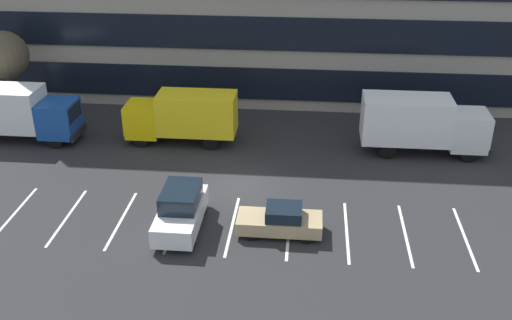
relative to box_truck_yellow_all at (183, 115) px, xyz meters
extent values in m
plane|color=#262628|center=(4.32, -5.57, -1.84)|extent=(120.00, 120.00, 0.00)
cube|color=black|center=(4.32, 6.02, 0.14)|extent=(39.47, 0.16, 2.30)
cube|color=black|center=(4.32, 6.02, 3.74)|extent=(39.47, 0.16, 2.30)
cube|color=silver|center=(-6.88, -9.50, -1.84)|extent=(0.14, 5.40, 0.01)
cube|color=silver|center=(-4.08, -9.50, -1.84)|extent=(0.14, 5.40, 0.01)
cube|color=silver|center=(-1.28, -9.50, -1.84)|extent=(0.14, 5.40, 0.01)
cube|color=silver|center=(1.52, -9.50, -1.84)|extent=(0.14, 5.40, 0.01)
cube|color=silver|center=(4.32, -9.50, -1.84)|extent=(0.14, 5.40, 0.01)
cube|color=silver|center=(7.12, -9.50, -1.84)|extent=(0.14, 5.40, 0.01)
cube|color=silver|center=(9.92, -9.50, -1.84)|extent=(0.14, 5.40, 0.01)
cube|color=silver|center=(12.72, -9.50, -1.84)|extent=(0.14, 5.40, 0.01)
cube|color=silver|center=(15.52, -9.50, -1.84)|extent=(0.14, 5.40, 0.01)
cube|color=yellow|center=(-2.57, 0.00, -0.35)|extent=(2.06, 2.24, 2.06)
cube|color=black|center=(-3.57, 0.00, 0.07)|extent=(0.06, 1.88, 0.90)
cube|color=yellow|center=(0.89, 0.00, 0.17)|extent=(4.86, 2.34, 2.52)
cube|color=black|center=(-3.64, 0.00, -1.23)|extent=(0.19, 2.24, 0.37)
cylinder|color=black|center=(-2.57, -0.96, -1.37)|extent=(0.93, 0.28, 0.93)
cylinder|color=black|center=(-2.57, 0.96, -1.37)|extent=(0.93, 0.28, 0.93)
cylinder|color=black|center=(1.87, -0.96, -1.37)|extent=(0.93, 0.28, 0.93)
cylinder|color=black|center=(1.87, 0.96, -1.37)|extent=(0.93, 0.28, 0.93)
cube|color=white|center=(17.44, -0.13, -0.23)|extent=(2.22, 2.42, 2.22)
cube|color=black|center=(18.54, -0.13, 0.22)|extent=(0.06, 2.04, 0.98)
cube|color=white|center=(13.71, -0.13, 0.33)|extent=(5.25, 2.53, 2.73)
cube|color=black|center=(18.61, -0.13, -1.19)|extent=(0.20, 2.42, 0.40)
cylinder|color=black|center=(17.44, 0.91, -1.34)|extent=(1.01, 0.30, 1.01)
cylinder|color=black|center=(17.44, -1.17, -1.34)|extent=(1.01, 0.30, 1.01)
cylinder|color=black|center=(12.66, 0.91, -1.34)|extent=(1.01, 0.30, 1.01)
cylinder|color=black|center=(12.66, -1.17, -1.34)|extent=(1.01, 0.30, 1.01)
cube|color=#194799|center=(-7.85, -0.61, -0.25)|extent=(2.19, 2.39, 2.19)
cube|color=black|center=(-6.77, -0.61, 0.19)|extent=(0.06, 2.01, 0.97)
cube|color=white|center=(-11.54, -0.61, 0.30)|extent=(5.19, 2.49, 2.69)
cube|color=black|center=(-6.70, -0.61, -1.19)|extent=(0.20, 2.39, 0.40)
cylinder|color=black|center=(-7.85, 0.42, -1.34)|extent=(1.00, 0.30, 1.00)
cylinder|color=black|center=(-7.85, -1.63, -1.34)|extent=(1.00, 0.30, 1.00)
cube|color=tan|center=(6.67, -9.93, -1.28)|extent=(4.06, 1.70, 0.66)
cube|color=black|center=(6.87, -9.93, -0.67)|extent=(1.71, 1.50, 0.57)
cylinder|color=black|center=(5.37, -10.66, -1.56)|extent=(0.57, 0.21, 0.57)
cylinder|color=black|center=(5.37, -9.19, -1.56)|extent=(0.57, 0.21, 0.57)
cylinder|color=black|center=(7.97, -10.66, -1.56)|extent=(0.57, 0.21, 0.57)
cylinder|color=black|center=(7.97, -9.19, -1.56)|extent=(0.57, 0.21, 0.57)
cube|color=white|center=(1.89, -9.97, -1.09)|extent=(1.94, 4.59, 0.95)
cube|color=black|center=(1.89, -9.74, -0.19)|extent=(1.71, 2.52, 0.85)
cylinder|color=black|center=(2.74, -11.43, -1.50)|extent=(0.22, 0.68, 0.68)
cylinder|color=black|center=(1.03, -11.43, -1.50)|extent=(0.22, 0.68, 0.68)
cylinder|color=black|center=(2.74, -8.50, -1.50)|extent=(0.22, 0.68, 0.68)
cylinder|color=black|center=(1.03, -8.50, -1.50)|extent=(0.22, 0.68, 0.68)
cylinder|color=#473323|center=(-12.68, 3.06, -0.25)|extent=(0.28, 0.28, 3.18)
sphere|color=#4C4233|center=(-12.68, 3.06, 2.62)|extent=(3.24, 3.24, 3.24)
camera|label=1|loc=(7.83, -34.16, 14.14)|focal=41.90mm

